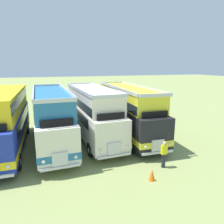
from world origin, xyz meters
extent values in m
plane|color=#8C9956|center=(0.00, 0.00, 0.00)|extent=(200.00, 200.00, 0.00)
cube|color=#1E339E|center=(-3.38, -0.19, 1.70)|extent=(2.57, 10.78, 2.30)
cube|color=yellow|center=(-3.38, -0.19, 1.10)|extent=(2.61, 10.82, 0.44)
cube|color=#19232D|center=(-3.37, 0.21, 2.30)|extent=(2.59, 8.38, 0.76)
sphere|color=#EAEACC|center=(-2.51, -5.63, 1.10)|extent=(0.22, 0.22, 0.22)
cube|color=yellow|center=(-3.37, 0.06, 3.60)|extent=(2.47, 9.88, 1.50)
cube|color=yellow|center=(-3.37, 0.06, 4.42)|extent=(2.53, 9.98, 0.14)
cube|color=#19232D|center=(-3.37, 0.06, 3.90)|extent=(2.51, 9.78, 0.68)
cylinder|color=black|center=(-2.25, -3.98, 0.52)|extent=(0.29, 1.04, 1.04)
cylinder|color=silver|center=(-2.10, -3.98, 0.52)|extent=(0.02, 0.36, 0.36)
cylinder|color=black|center=(-2.20, 3.39, 0.52)|extent=(0.29, 1.04, 1.04)
cylinder|color=silver|center=(-2.05, 3.39, 0.52)|extent=(0.02, 0.36, 0.36)
cylinder|color=black|center=(-4.50, 3.41, 0.52)|extent=(0.29, 1.04, 1.04)
cube|color=silver|center=(0.00, -0.35, 1.70)|extent=(2.83, 10.46, 2.30)
cube|color=teal|center=(0.00, -0.35, 1.10)|extent=(2.87, 10.51, 0.44)
cube|color=#19232D|center=(-0.01, 0.05, 2.30)|extent=(2.78, 8.07, 0.76)
cube|color=#19232D|center=(0.16, -5.48, 2.35)|extent=(2.20, 0.17, 0.90)
cube|color=silver|center=(0.17, -5.59, 1.10)|extent=(0.90, 0.15, 0.80)
cube|color=silver|center=(0.17, -5.62, 0.60)|extent=(2.30, 0.21, 0.16)
sphere|color=#EAEACC|center=(1.07, -5.57, 1.10)|extent=(0.22, 0.22, 0.22)
sphere|color=#EAEACC|center=(-0.73, -5.63, 1.10)|extent=(0.22, 0.22, 0.22)
cube|color=teal|center=(-0.01, -0.10, 3.60)|extent=(2.70, 9.56, 1.50)
cube|color=silver|center=(0.15, -5.04, 4.40)|extent=(2.40, 0.18, 0.24)
cube|color=silver|center=(-0.14, 4.15, 4.40)|extent=(2.40, 0.18, 0.24)
cube|color=silver|center=(1.19, -0.06, 4.40)|extent=(0.40, 9.49, 0.24)
cube|color=silver|center=(-1.21, -0.14, 4.40)|extent=(0.40, 9.49, 0.24)
cube|color=#19232D|center=(-0.01, -0.10, 3.30)|extent=(2.74, 9.46, 0.64)
cube|color=black|center=(0.15, -4.99, 3.10)|extent=(1.90, 0.18, 0.40)
cylinder|color=black|center=(1.26, -3.90, 0.52)|extent=(0.31, 1.05, 1.04)
cylinder|color=silver|center=(1.41, -3.90, 0.52)|extent=(0.03, 0.36, 0.36)
cylinder|color=black|center=(-1.04, -3.98, 0.52)|extent=(0.31, 1.05, 1.04)
cylinder|color=silver|center=(-1.19, -3.98, 0.52)|extent=(0.03, 0.36, 0.36)
cylinder|color=black|center=(1.04, 3.08, 0.52)|extent=(0.31, 1.05, 1.04)
cylinder|color=silver|center=(1.19, 3.09, 0.52)|extent=(0.03, 0.36, 0.36)
cylinder|color=black|center=(-1.26, 3.01, 0.52)|extent=(0.31, 1.05, 1.04)
cylinder|color=silver|center=(-1.41, 3.01, 0.52)|extent=(0.03, 0.36, 0.36)
cube|color=silver|center=(3.38, 0.28, 1.70)|extent=(2.96, 10.80, 2.30)
cube|color=silver|center=(3.38, 0.28, 1.10)|extent=(3.00, 10.84, 0.44)
cube|color=#19232D|center=(3.36, 0.68, 2.30)|extent=(2.89, 8.40, 0.76)
cube|color=#19232D|center=(3.60, -5.00, 2.35)|extent=(2.20, 0.20, 0.90)
cube|color=silver|center=(3.61, -5.11, 1.10)|extent=(0.90, 0.16, 0.80)
cube|color=silver|center=(3.61, -5.14, 0.60)|extent=(2.30, 0.24, 0.16)
sphere|color=#EAEACC|center=(4.51, -5.08, 1.10)|extent=(0.22, 0.22, 0.22)
sphere|color=#EAEACC|center=(2.71, -5.16, 1.10)|extent=(0.22, 0.22, 0.22)
cube|color=silver|center=(3.36, 0.53, 3.60)|extent=(2.82, 9.89, 1.50)
cube|color=silver|center=(3.59, -4.56, 4.40)|extent=(2.40, 0.20, 0.24)
cube|color=silver|center=(3.17, 4.93, 4.40)|extent=(2.40, 0.20, 0.24)
cube|color=silver|center=(4.56, 0.58, 4.40)|extent=(0.53, 9.79, 0.24)
cube|color=silver|center=(2.17, 0.48, 4.40)|extent=(0.53, 9.79, 0.24)
cube|color=#19232D|center=(3.36, 0.53, 3.30)|extent=(2.86, 9.79, 0.64)
cube|color=black|center=(3.58, -4.51, 3.10)|extent=(1.90, 0.20, 0.40)
cylinder|color=black|center=(4.69, -3.41, 0.52)|extent=(0.32, 1.05, 1.04)
cylinder|color=silver|center=(4.84, -3.41, 0.52)|extent=(0.04, 0.36, 0.36)
cylinder|color=black|center=(2.39, -3.51, 0.52)|extent=(0.32, 1.05, 1.04)
cylinder|color=silver|center=(2.24, -3.52, 0.52)|extent=(0.04, 0.36, 0.36)
cylinder|color=black|center=(4.37, 3.88, 0.52)|extent=(0.32, 1.05, 1.04)
cylinder|color=silver|center=(4.52, 3.88, 0.52)|extent=(0.04, 0.36, 0.36)
cylinder|color=black|center=(2.07, 3.78, 0.52)|extent=(0.32, 1.05, 1.04)
cylinder|color=silver|center=(1.92, 3.77, 0.52)|extent=(0.04, 0.36, 0.36)
cube|color=black|center=(6.75, 0.21, 1.70)|extent=(2.91, 11.48, 2.30)
cube|color=yellow|center=(6.75, 0.21, 1.10)|extent=(2.95, 11.52, 0.44)
cube|color=#19232D|center=(6.76, 0.61, 2.30)|extent=(2.85, 9.08, 0.76)
cube|color=#19232D|center=(6.55, -5.43, 2.35)|extent=(2.20, 0.18, 0.90)
cube|color=silver|center=(6.54, -5.54, 1.10)|extent=(0.90, 0.15, 0.80)
cube|color=silver|center=(6.54, -5.57, 0.60)|extent=(2.30, 0.22, 0.16)
sphere|color=#EAEACC|center=(7.44, -5.58, 1.10)|extent=(0.22, 0.22, 0.22)
sphere|color=#EAEACC|center=(5.64, -5.51, 1.10)|extent=(0.22, 0.22, 0.22)
cube|color=yellow|center=(6.76, 0.46, 3.60)|extent=(2.77, 10.58, 1.50)
cube|color=silver|center=(6.56, -4.99, 4.40)|extent=(2.40, 0.19, 0.24)
cube|color=silver|center=(6.93, 5.20, 4.40)|extent=(2.40, 0.19, 0.24)
cube|color=silver|center=(7.96, 0.42, 4.40)|extent=(0.48, 10.49, 0.24)
cube|color=silver|center=(5.56, 0.50, 4.40)|extent=(0.48, 10.49, 0.24)
cube|color=#19232D|center=(6.76, 0.46, 3.30)|extent=(2.81, 10.48, 0.64)
cube|color=black|center=(6.57, -4.94, 3.10)|extent=(1.90, 0.19, 0.40)
cylinder|color=black|center=(7.75, -3.93, 0.52)|extent=(0.32, 1.05, 1.04)
cylinder|color=silver|center=(7.90, -3.93, 0.52)|extent=(0.03, 0.36, 0.36)
cylinder|color=black|center=(5.45, -3.85, 0.52)|extent=(0.32, 1.05, 1.04)
cylinder|color=silver|center=(5.30, -3.84, 0.52)|extent=(0.03, 0.36, 0.36)
cylinder|color=black|center=(8.04, 4.06, 0.52)|extent=(0.32, 1.05, 1.04)
cylinder|color=silver|center=(8.19, 4.06, 0.52)|extent=(0.03, 0.36, 0.36)
cylinder|color=black|center=(5.74, 4.15, 0.52)|extent=(0.32, 1.05, 1.04)
cylinder|color=silver|center=(5.59, 4.15, 0.52)|extent=(0.03, 0.36, 0.36)
cone|color=orange|center=(4.99, -7.60, 0.33)|extent=(0.36, 0.36, 0.65)
cylinder|color=#23232D|center=(6.43, -6.48, 0.45)|extent=(0.24, 0.24, 0.90)
cube|color=yellow|center=(6.43, -6.48, 1.20)|extent=(0.36, 0.22, 0.60)
sphere|color=beige|center=(6.43, -6.48, 1.62)|extent=(0.22, 0.22, 0.22)
cylinder|color=#8C704C|center=(-5.85, 11.36, 0.53)|extent=(0.08, 0.08, 1.05)
cylinder|color=#8C704C|center=(-1.95, 11.36, 0.53)|extent=(0.08, 0.08, 1.05)
cylinder|color=#8C704C|center=(1.95, 11.36, 0.53)|extent=(0.08, 0.08, 1.05)
cylinder|color=#8C704C|center=(5.85, 11.36, 0.53)|extent=(0.08, 0.08, 1.05)
cylinder|color=#8C704C|center=(9.75, 11.36, 0.53)|extent=(0.08, 0.08, 1.05)
cylinder|color=beige|center=(0.00, 11.36, 0.93)|extent=(19.50, 0.03, 0.03)
camera|label=1|loc=(-0.41, -16.76, 6.35)|focal=32.85mm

